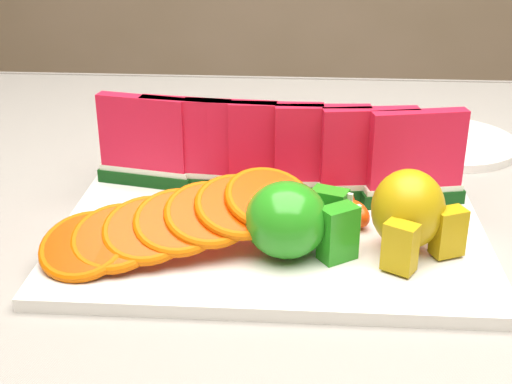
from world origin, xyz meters
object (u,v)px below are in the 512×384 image
pear_cluster (410,213)px  platter (273,227)px  apple_cluster (295,220)px  fork (199,131)px  side_plate (445,142)px

pear_cluster → platter: bearing=157.9°
apple_cluster → fork: bearing=111.4°
platter → side_plate: bearing=50.2°
platter → fork: size_ratio=2.06×
side_plate → apple_cluster: bearing=-121.1°
platter → fork: platter is taller
apple_cluster → side_plate: apple_cluster is taller
apple_cluster → pear_cluster: pear_cluster is taller
fork → side_plate: bearing=-5.3°
pear_cluster → side_plate: size_ratio=0.44×
apple_cluster → fork: 0.37m
platter → apple_cluster: bearing=-70.2°
platter → side_plate: 0.33m
platter → pear_cluster: pear_cluster is taller
platter → apple_cluster: 0.07m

